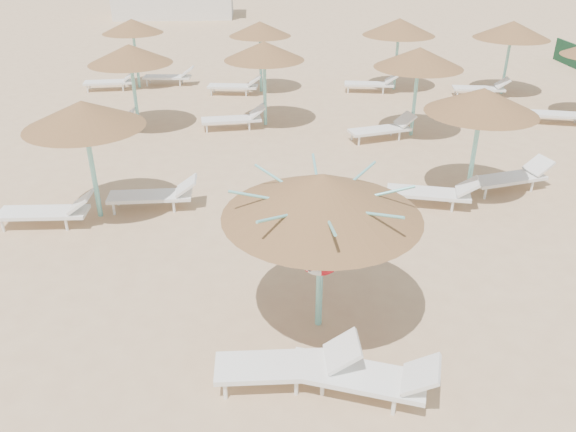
{
  "coord_description": "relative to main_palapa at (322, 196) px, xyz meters",
  "views": [
    {
      "loc": [
        -0.67,
        -7.05,
        5.91
      ],
      "look_at": [
        -0.12,
        1.74,
        1.3
      ],
      "focal_mm": 35.0,
      "sensor_mm": 36.0,
      "label": 1
    }
  ],
  "objects": [
    {
      "name": "ground",
      "position": [
        -0.3,
        -0.34,
        -2.35
      ],
      "size": [
        120.0,
        120.0,
        0.0
      ],
      "primitive_type": "plane",
      "color": "tan",
      "rests_on": "ground"
    },
    {
      "name": "main_palapa",
      "position": [
        0.0,
        0.0,
        0.0
      ],
      "size": [
        3.02,
        3.02,
        2.7
      ],
      "color": "#7AD3CD",
      "rests_on": "ground"
    },
    {
      "name": "lounger_main_a",
      "position": [
        -0.53,
        -1.33,
        -1.99
      ],
      "size": [
        2.06,
        0.64,
        0.75
      ],
      "rotation": [
        0.0,
        0.0,
        -0.01
      ],
      "color": "white",
      "rests_on": "ground"
    },
    {
      "name": "lounger_main_b",
      "position": [
        0.49,
        -1.62,
        -1.99
      ],
      "size": [
        2.14,
        1.25,
        0.75
      ],
      "rotation": [
        0.0,
        0.0,
        -0.33
      ],
      "color": "white",
      "rests_on": "ground"
    },
    {
      "name": "palapa_field",
      "position": [
        2.84,
        9.93,
        -0.04
      ],
      "size": [
        19.03,
        13.74,
        2.72
      ],
      "color": "#7AD3CD",
      "rests_on": "ground"
    }
  ]
}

